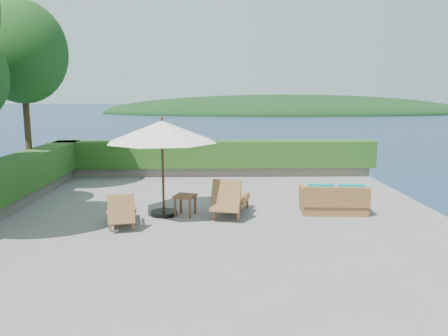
{
  "coord_description": "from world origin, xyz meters",
  "views": [
    {
      "loc": [
        0.01,
        -11.06,
        3.09
      ],
      "look_at": [
        0.3,
        0.8,
        1.1
      ],
      "focal_mm": 35.0,
      "sensor_mm": 36.0,
      "label": 1
    }
  ],
  "objects_px": {
    "lounge_right": "(230,199)",
    "wicker_loveseat": "(334,201)",
    "patio_umbrella": "(162,132)",
    "lounge_left": "(121,212)",
    "side_table": "(185,199)"
  },
  "relations": [
    {
      "from": "lounge_right",
      "to": "side_table",
      "type": "xyz_separation_m",
      "value": [
        -1.17,
        0.01,
        0.02
      ]
    },
    {
      "from": "lounge_right",
      "to": "wicker_loveseat",
      "type": "relative_size",
      "value": 1.07
    },
    {
      "from": "wicker_loveseat",
      "to": "patio_umbrella",
      "type": "bearing_deg",
      "value": -175.28
    },
    {
      "from": "lounge_right",
      "to": "wicker_loveseat",
      "type": "xyz_separation_m",
      "value": [
        2.73,
        0.14,
        -0.1
      ]
    },
    {
      "from": "lounge_right",
      "to": "side_table",
      "type": "bearing_deg",
      "value": -166.93
    },
    {
      "from": "patio_umbrella",
      "to": "lounge_left",
      "type": "height_order",
      "value": "patio_umbrella"
    },
    {
      "from": "lounge_left",
      "to": "lounge_right",
      "type": "bearing_deg",
      "value": 6.8
    },
    {
      "from": "patio_umbrella",
      "to": "wicker_loveseat",
      "type": "relative_size",
      "value": 1.95
    },
    {
      "from": "patio_umbrella",
      "to": "side_table",
      "type": "xyz_separation_m",
      "value": [
        0.56,
        -0.04,
        -1.71
      ]
    },
    {
      "from": "lounge_right",
      "to": "patio_umbrella",
      "type": "bearing_deg",
      "value": -168.0
    },
    {
      "from": "lounge_right",
      "to": "wicker_loveseat",
      "type": "distance_m",
      "value": 2.74
    },
    {
      "from": "lounge_left",
      "to": "side_table",
      "type": "xyz_separation_m",
      "value": [
        1.45,
        0.89,
        0.09
      ]
    },
    {
      "from": "lounge_left",
      "to": "lounge_right",
      "type": "height_order",
      "value": "lounge_right"
    },
    {
      "from": "lounge_left",
      "to": "lounge_right",
      "type": "relative_size",
      "value": 0.82
    },
    {
      "from": "side_table",
      "to": "lounge_left",
      "type": "bearing_deg",
      "value": -148.5
    }
  ]
}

